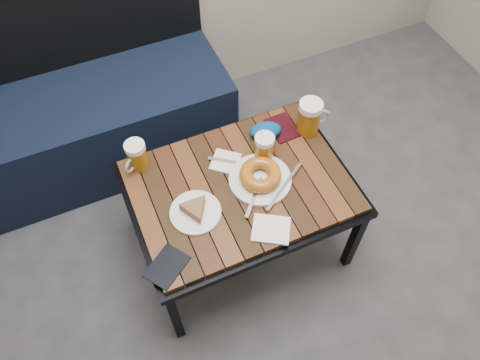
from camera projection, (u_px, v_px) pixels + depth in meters
name	position (u px, v px, depth m)	size (l,w,h in m)	color
bench	(79.00, 122.00, 2.20)	(1.40, 0.50, 0.95)	black
cafe_table	(240.00, 191.00, 1.79)	(0.84, 0.62, 0.47)	black
beer_mug_left	(137.00, 156.00, 1.76)	(0.11, 0.10, 0.12)	#93570B
beer_mug_centre	(265.00, 147.00, 1.78)	(0.11, 0.10, 0.12)	#93570B
beer_mug_right	(310.00, 117.00, 1.85)	(0.14, 0.10, 0.15)	#93570B
plate_pie	(195.00, 210.00, 1.67)	(0.19, 0.19, 0.05)	white
plate_bagel	(260.00, 177.00, 1.74)	(0.30, 0.26, 0.07)	white
napkin_left	(225.00, 162.00, 1.81)	(0.15, 0.15, 0.01)	white
napkin_right	(271.00, 229.00, 1.64)	(0.17, 0.16, 0.01)	white
passport_navy	(167.00, 266.00, 1.56)	(0.10, 0.14, 0.01)	black
passport_burgundy	(282.00, 128.00, 1.91)	(0.10, 0.14, 0.01)	black
knit_pouch	(266.00, 131.00, 1.87)	(0.13, 0.08, 0.06)	navy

